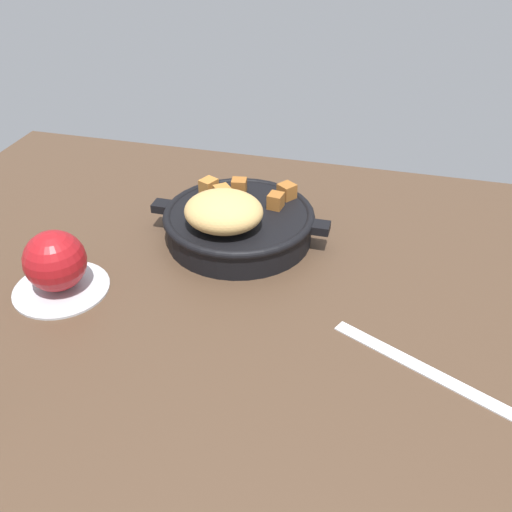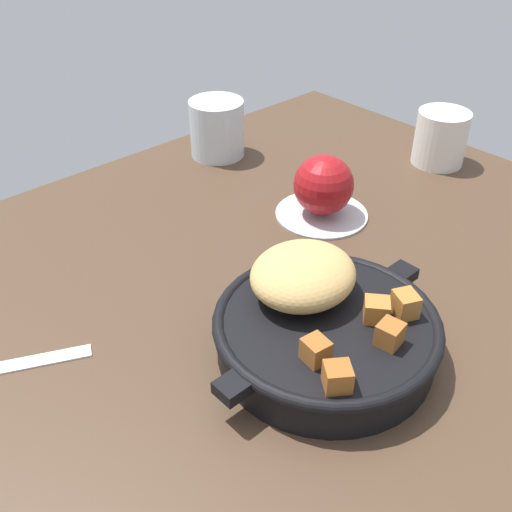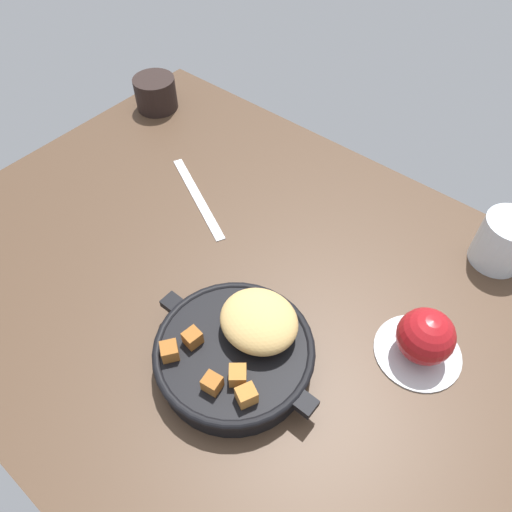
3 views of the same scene
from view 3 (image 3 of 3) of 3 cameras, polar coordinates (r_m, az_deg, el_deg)
ground_plane at (r=73.80cm, az=0.28°, el=-5.18°), size 110.47×76.15×2.40cm
cast_iron_skillet at (r=64.47cm, az=-2.13°, el=-10.80°), size 25.34×21.08×8.89cm
saucer_plate at (r=71.08cm, az=18.44°, el=-10.59°), size 11.87×11.87×0.60cm
red_apple at (r=67.70cm, az=19.29°, el=-8.89°), size 7.58×7.58×7.58cm
butter_knife at (r=87.08cm, az=-6.87°, el=6.90°), size 20.70×11.11×0.36cm
coffee_mug_dark at (r=108.72cm, az=-11.69°, el=18.20°), size 8.56×8.56×6.61cm
water_glass_short at (r=82.91cm, az=27.07°, el=1.53°), size 8.10×8.10×8.43cm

